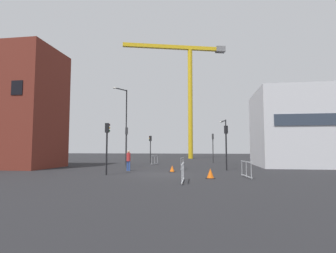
% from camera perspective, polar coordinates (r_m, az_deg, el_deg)
% --- Properties ---
extents(ground, '(160.00, 160.00, 0.00)m').
position_cam_1_polar(ground, '(20.45, -1.45, -10.05)').
color(ground, black).
extents(brick_building, '(8.33, 6.31, 11.94)m').
position_cam_1_polar(brick_building, '(31.45, -29.45, 3.36)').
color(brick_building, maroon).
rests_on(brick_building, ground).
extents(office_block, '(11.38, 9.09, 8.17)m').
position_cam_1_polar(office_block, '(33.04, 27.78, -0.36)').
color(office_block, silver).
rests_on(office_block, ground).
extents(construction_crane, '(19.50, 6.41, 22.04)m').
position_cam_1_polar(construction_crane, '(53.10, 4.06, 9.65)').
color(construction_crane, gold).
rests_on(construction_crane, ground).
extents(streetlamp_tall, '(1.17, 1.90, 8.78)m').
position_cam_1_polar(streetlamp_tall, '(31.66, -9.09, 1.24)').
color(streetlamp_tall, '#232326').
rests_on(streetlamp_tall, ground).
extents(streetlamp_short, '(0.69, 1.42, 5.13)m').
position_cam_1_polar(streetlamp_short, '(30.91, 11.95, -2.31)').
color(streetlamp_short, '#232326').
rests_on(streetlamp_short, ground).
extents(traffic_light_crosswalk, '(0.25, 0.37, 3.84)m').
position_cam_1_polar(traffic_light_crosswalk, '(35.85, 9.44, -3.52)').
color(traffic_light_crosswalk, '#2D2D30').
rests_on(traffic_light_crosswalk, ground).
extents(traffic_light_island, '(0.35, 0.39, 3.95)m').
position_cam_1_polar(traffic_light_island, '(24.60, 12.17, -2.84)').
color(traffic_light_island, black).
rests_on(traffic_light_island, ground).
extents(traffic_light_verge, '(0.28, 0.39, 4.04)m').
position_cam_1_polar(traffic_light_verge, '(27.66, -8.74, -2.96)').
color(traffic_light_verge, '#2D2D30').
rests_on(traffic_light_verge, ground).
extents(traffic_light_corner, '(0.39, 0.34, 3.61)m').
position_cam_1_polar(traffic_light_corner, '(36.56, -3.73, -3.80)').
color(traffic_light_corner, '#232326').
rests_on(traffic_light_corner, ground).
extents(traffic_light_near, '(0.39, 0.28, 3.78)m').
position_cam_1_polar(traffic_light_near, '(20.35, -12.74, -2.76)').
color(traffic_light_near, black).
rests_on(traffic_light_near, ground).
extents(pedestrian_walking, '(0.34, 0.34, 1.75)m').
position_cam_1_polar(pedestrian_walking, '(23.76, -8.33, -6.78)').
color(pedestrian_walking, '#33519E').
rests_on(pedestrian_walking, ground).
extents(safety_barrier_right_run, '(0.10, 2.58, 1.08)m').
position_cam_1_polar(safety_barrier_right_run, '(25.11, 3.04, -7.74)').
color(safety_barrier_right_run, gray).
rests_on(safety_barrier_right_run, ground).
extents(safety_barrier_left_run, '(0.40, 2.36, 1.08)m').
position_cam_1_polar(safety_barrier_left_run, '(18.82, 16.17, -8.62)').
color(safety_barrier_left_run, '#B2B5BA').
rests_on(safety_barrier_left_run, ground).
extents(safety_barrier_rear, '(0.40, 2.43, 1.08)m').
position_cam_1_polar(safety_barrier_rear, '(32.75, -2.85, -7.01)').
color(safety_barrier_rear, '#B2B5BA').
rests_on(safety_barrier_rear, ground).
extents(safety_barrier_mid_span, '(0.17, 2.48, 1.08)m').
position_cam_1_polar(safety_barrier_mid_span, '(15.70, 3.13, -9.62)').
color(safety_barrier_mid_span, '#B2B5BA').
rests_on(safety_barrier_mid_span, ground).
extents(traffic_cone_orange, '(0.52, 0.52, 0.53)m').
position_cam_1_polar(traffic_cone_orange, '(22.50, 0.88, -8.93)').
color(traffic_cone_orange, black).
rests_on(traffic_cone_orange, ground).
extents(traffic_cone_on_verge, '(0.63, 0.63, 0.64)m').
position_cam_1_polar(traffic_cone_on_verge, '(17.90, 8.91, -9.82)').
color(traffic_cone_on_verge, black).
rests_on(traffic_cone_on_verge, ground).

